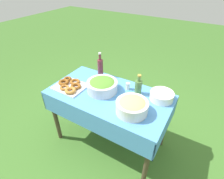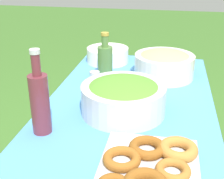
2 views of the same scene
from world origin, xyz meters
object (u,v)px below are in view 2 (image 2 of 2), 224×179
(salad_bowl, at_px, (123,96))
(olive_oil_bottle, at_px, (105,61))
(donut_platter, at_px, (149,166))
(plate_stack, at_px, (108,55))
(wine_bottle, at_px, (40,101))
(pasta_bowl, at_px, (164,63))

(salad_bowl, xyz_separation_m, olive_oil_bottle, (0.36, 0.15, 0.02))
(donut_platter, xyz_separation_m, olive_oil_bottle, (0.71, 0.28, 0.07))
(donut_platter, bearing_deg, plate_stack, 18.37)
(salad_bowl, relative_size, wine_bottle, 1.09)
(salad_bowl, height_order, plate_stack, salad_bowl)
(donut_platter, relative_size, wine_bottle, 1.14)
(pasta_bowl, xyz_separation_m, olive_oil_bottle, (-0.07, 0.29, 0.02))
(pasta_bowl, bearing_deg, olive_oil_bottle, 103.24)
(pasta_bowl, distance_m, olive_oil_bottle, 0.30)
(plate_stack, bearing_deg, salad_bowl, -162.92)
(plate_stack, relative_size, wine_bottle, 0.78)
(salad_bowl, relative_size, donut_platter, 0.96)
(salad_bowl, height_order, donut_platter, salad_bowl)
(donut_platter, xyz_separation_m, wine_bottle, (0.15, 0.39, 0.10))
(donut_platter, relative_size, plate_stack, 1.45)
(salad_bowl, bearing_deg, plate_stack, 17.08)
(pasta_bowl, distance_m, wine_bottle, 0.74)
(wine_bottle, bearing_deg, donut_platter, -111.48)
(salad_bowl, xyz_separation_m, plate_stack, (0.60, 0.19, -0.03))
(salad_bowl, relative_size, pasta_bowl, 1.10)
(donut_platter, distance_m, olive_oil_bottle, 0.76)
(salad_bowl, relative_size, olive_oil_bottle, 1.42)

